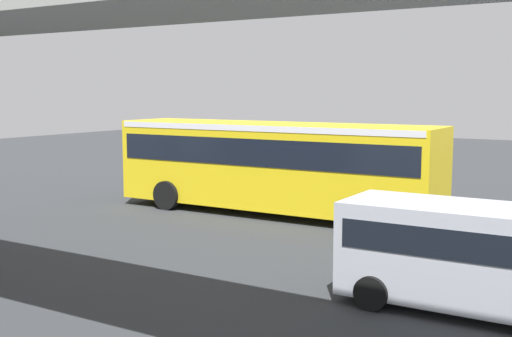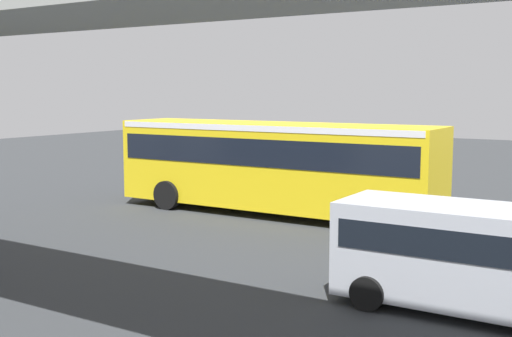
{
  "view_description": "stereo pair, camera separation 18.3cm",
  "coord_description": "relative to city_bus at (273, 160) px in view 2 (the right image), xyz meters",
  "views": [
    {
      "loc": [
        -9.44,
        18.94,
        4.22
      ],
      "look_at": [
        1.79,
        0.36,
        1.6
      ],
      "focal_mm": 44.85,
      "sensor_mm": 36.0,
      "label": 1
    },
    {
      "loc": [
        -9.59,
        18.85,
        4.22
      ],
      "look_at": [
        1.79,
        0.36,
        1.6
      ],
      "focal_mm": 44.85,
      "sensor_mm": 36.0,
      "label": 2
    }
  ],
  "objects": [
    {
      "name": "lane_dash_left",
      "position": [
        -5.35,
        -3.16,
        -1.88
      ],
      "size": [
        2.0,
        0.2,
        0.01
      ],
      "primitive_type": "cube",
      "color": "silver",
      "rests_on": "ground"
    },
    {
      "name": "city_bus",
      "position": [
        0.0,
        0.0,
        0.0
      ],
      "size": [
        11.54,
        2.85,
        3.15
      ],
      "color": "yellow",
      "rests_on": "ground"
    },
    {
      "name": "lane_dash_right",
      "position": [
        2.65,
        -3.16,
        -1.88
      ],
      "size": [
        2.0,
        0.2,
        0.01
      ],
      "primitive_type": "cube",
      "color": "silver",
      "rests_on": "ground"
    },
    {
      "name": "bicycle_blue",
      "position": [
        -8.2,
        2.38,
        -1.51
      ],
      "size": [
        1.77,
        0.44,
        0.96
      ],
      "color": "black",
      "rests_on": "ground"
    },
    {
      "name": "lane_dash_rightmost",
      "position": [
        6.65,
        -3.16,
        -1.88
      ],
      "size": [
        2.0,
        0.2,
        0.01
      ],
      "primitive_type": "cube",
      "color": "silver",
      "rests_on": "ground"
    },
    {
      "name": "ground",
      "position": [
        -1.35,
        0.05,
        -1.88
      ],
      "size": [
        80.0,
        80.0,
        0.0
      ],
      "primitive_type": "plane",
      "color": "#2D3033"
    },
    {
      "name": "lane_dash_centre",
      "position": [
        -1.35,
        -3.16,
        -1.88
      ],
      "size": [
        2.0,
        0.2,
        0.01
      ],
      "primitive_type": "cube",
      "color": "silver",
      "rests_on": "ground"
    },
    {
      "name": "parked_van",
      "position": [
        -8.07,
        6.6,
        -0.7
      ],
      "size": [
        4.8,
        2.17,
        2.05
      ],
      "color": "#B7BCC6",
      "rests_on": "ground"
    },
    {
      "name": "pedestrian",
      "position": [
        -0.97,
        -2.85,
        -1.0
      ],
      "size": [
        0.38,
        0.38,
        1.79
      ],
      "color": "#2D2D38",
      "rests_on": "ground"
    }
  ]
}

